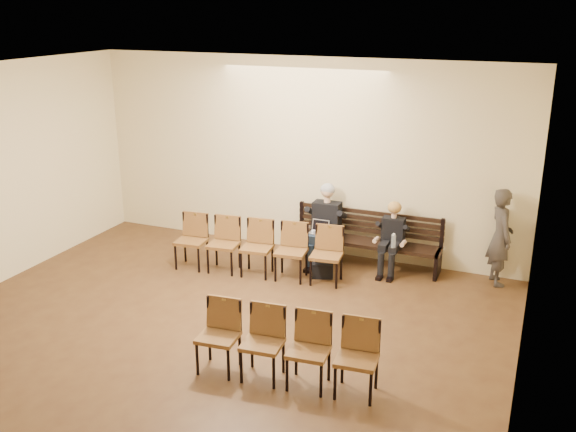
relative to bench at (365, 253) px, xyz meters
The scene contains 11 objects.
ground 4.83m from the bench, 105.66° to the right, with size 10.00×10.00×0.00m, color brown.
room_walls 4.69m from the bench, 108.65° to the right, with size 8.02×10.01×3.51m.
bench is the anchor object (origin of this frame).
seated_man 0.86m from the bench, behind, with size 0.59×0.81×1.41m, color black, non-canonical shape.
seated_woman 0.59m from the bench, 13.94° to the right, with size 0.46×0.64×1.07m, color black, non-canonical shape.
laptop 0.89m from the bench, 154.67° to the right, with size 0.30×0.24×0.22m, color silver.
water_bottle 0.80m from the bench, 35.56° to the right, with size 0.07×0.07×0.25m, color silver.
bag 0.92m from the bench, 123.65° to the right, with size 0.35×0.24×0.26m, color black.
passerby 2.31m from the bench, ahead, with size 0.67×0.44×1.84m, color #3A3530.
chair_row_front 1.92m from the bench, 145.14° to the right, with size 2.87×0.51×0.93m, color brown.
chair_row_back 3.89m from the bench, 88.15° to the right, with size 2.20×0.49×0.91m, color brown.
Camera 1 is at (4.03, -5.44, 4.34)m, focal length 40.00 mm.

